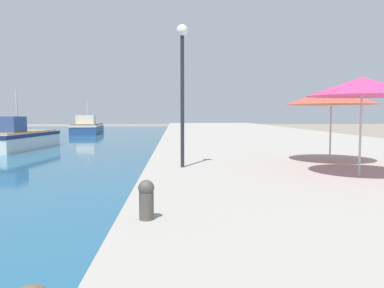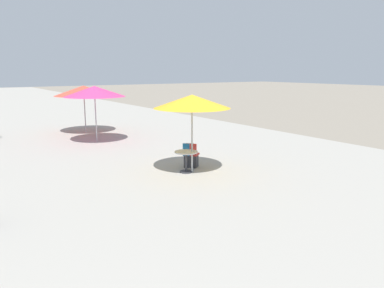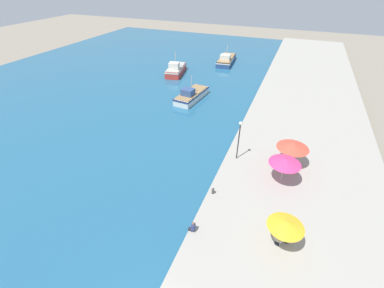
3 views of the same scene
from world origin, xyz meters
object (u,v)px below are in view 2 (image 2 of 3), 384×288
at_px(cafe_umbrella_white, 94,91).
at_px(cafe_umbrella_striped, 84,91).
at_px(cafe_table, 186,157).
at_px(cafe_chair_left, 189,158).
at_px(cafe_umbrella_pink, 192,102).
at_px(cafe_chair_right, 193,159).

height_order(cafe_umbrella_white, cafe_umbrella_striped, cafe_umbrella_white).
height_order(cafe_table, cafe_chair_left, cafe_chair_left).
distance_m(cafe_umbrella_pink, cafe_chair_left, 2.25).
xyz_separation_m(cafe_umbrella_pink, cafe_umbrella_white, (-0.75, 7.31, 0.02)).
bearing_deg(cafe_table, cafe_umbrella_white, 94.59).
bearing_deg(cafe_umbrella_striped, cafe_table, -89.52).
bearing_deg(cafe_umbrella_pink, cafe_umbrella_white, 95.85).
relative_size(cafe_umbrella_white, cafe_chair_right, 3.25).
distance_m(cafe_umbrella_striped, cafe_table, 10.51).
xyz_separation_m(cafe_umbrella_white, cafe_chair_right, (1.15, -6.76, -2.15)).
xyz_separation_m(cafe_umbrella_pink, cafe_table, (-0.17, 0.11, -1.92)).
relative_size(cafe_umbrella_pink, cafe_umbrella_white, 0.91).
height_order(cafe_table, cafe_chair_right, cafe_chair_right).
bearing_deg(cafe_umbrella_striped, cafe_chair_left, -86.71).
xyz_separation_m(cafe_table, cafe_chair_left, (0.48, 0.54, -0.21)).
bearing_deg(cafe_umbrella_white, cafe_table, -85.41).
distance_m(cafe_umbrella_pink, cafe_umbrella_striped, 10.46).
height_order(cafe_umbrella_pink, cafe_umbrella_striped, cafe_umbrella_pink).
distance_m(cafe_table, cafe_chair_right, 0.75).
bearing_deg(cafe_chair_right, cafe_umbrella_pink, -73.77).
bearing_deg(cafe_umbrella_white, cafe_chair_right, -80.36).
distance_m(cafe_chair_left, cafe_chair_right, 0.13).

